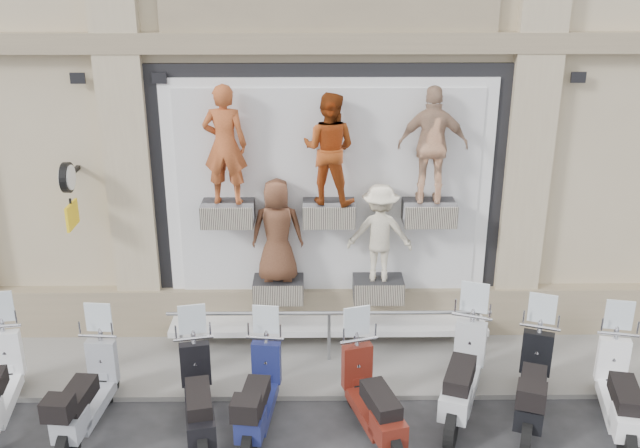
{
  "coord_description": "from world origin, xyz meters",
  "views": [
    {
      "loc": [
        -0.24,
        -7.73,
        6.08
      ],
      "look_at": [
        -0.14,
        1.9,
        2.4
      ],
      "focal_mm": 40.0,
      "sensor_mm": 36.0,
      "label": 1
    }
  ],
  "objects_px": {
    "scooter_e": "(258,381)",
    "clock_sign_bracket": "(69,187)",
    "guard_rail": "(329,338)",
    "scooter_d": "(197,383)",
    "scooter_i": "(622,379)",
    "scooter_c": "(85,380)",
    "scooter_g": "(464,360)",
    "scooter_f": "(373,384)",
    "scooter_h": "(535,370)"
  },
  "relations": [
    {
      "from": "guard_rail",
      "to": "scooter_e",
      "type": "distance_m",
      "value": 1.97
    },
    {
      "from": "guard_rail",
      "to": "scooter_h",
      "type": "height_order",
      "value": "scooter_h"
    },
    {
      "from": "scooter_d",
      "to": "scooter_c",
      "type": "bearing_deg",
      "value": 164.81
    },
    {
      "from": "scooter_d",
      "to": "scooter_i",
      "type": "distance_m",
      "value": 5.6
    },
    {
      "from": "guard_rail",
      "to": "clock_sign_bracket",
      "type": "bearing_deg",
      "value": 173.16
    },
    {
      "from": "scooter_c",
      "to": "scooter_h",
      "type": "relative_size",
      "value": 0.97
    },
    {
      "from": "scooter_g",
      "to": "scooter_i",
      "type": "relative_size",
      "value": 1.05
    },
    {
      "from": "scooter_c",
      "to": "scooter_h",
      "type": "xyz_separation_m",
      "value": [
        6.0,
        0.14,
        0.02
      ]
    },
    {
      "from": "guard_rail",
      "to": "scooter_h",
      "type": "distance_m",
      "value": 3.14
    },
    {
      "from": "scooter_e",
      "to": "scooter_f",
      "type": "distance_m",
      "value": 1.51
    },
    {
      "from": "scooter_d",
      "to": "clock_sign_bracket",
      "type": "bearing_deg",
      "value": 122.47
    },
    {
      "from": "scooter_c",
      "to": "scooter_f",
      "type": "distance_m",
      "value": 3.79
    },
    {
      "from": "guard_rail",
      "to": "scooter_e",
      "type": "xyz_separation_m",
      "value": [
        -0.97,
        -1.68,
        0.32
      ]
    },
    {
      "from": "guard_rail",
      "to": "scooter_d",
      "type": "distance_m",
      "value": 2.51
    },
    {
      "from": "scooter_c",
      "to": "scooter_d",
      "type": "xyz_separation_m",
      "value": [
        1.49,
        -0.1,
        0.01
      ]
    },
    {
      "from": "scooter_i",
      "to": "scooter_d",
      "type": "bearing_deg",
      "value": -168.01
    },
    {
      "from": "scooter_c",
      "to": "scooter_g",
      "type": "relative_size",
      "value": 0.93
    },
    {
      "from": "clock_sign_bracket",
      "to": "scooter_e",
      "type": "xyz_separation_m",
      "value": [
        2.93,
        -2.15,
        -2.01
      ]
    },
    {
      "from": "scooter_c",
      "to": "scooter_g",
      "type": "bearing_deg",
      "value": 9.2
    },
    {
      "from": "guard_rail",
      "to": "scooter_c",
      "type": "xyz_separation_m",
      "value": [
        -3.26,
        -1.65,
        0.34
      ]
    },
    {
      "from": "scooter_e",
      "to": "scooter_d",
      "type": "bearing_deg",
      "value": -168.28
    },
    {
      "from": "scooter_f",
      "to": "scooter_g",
      "type": "distance_m",
      "value": 1.38
    },
    {
      "from": "scooter_c",
      "to": "scooter_d",
      "type": "height_order",
      "value": "scooter_d"
    },
    {
      "from": "guard_rail",
      "to": "scooter_i",
      "type": "xyz_separation_m",
      "value": [
        3.83,
        -1.72,
        0.35
      ]
    },
    {
      "from": "scooter_f",
      "to": "scooter_h",
      "type": "distance_m",
      "value": 2.22
    },
    {
      "from": "scooter_f",
      "to": "scooter_g",
      "type": "relative_size",
      "value": 0.94
    },
    {
      "from": "scooter_h",
      "to": "scooter_c",
      "type": "bearing_deg",
      "value": -158.74
    },
    {
      "from": "scooter_g",
      "to": "scooter_h",
      "type": "bearing_deg",
      "value": 7.31
    },
    {
      "from": "scooter_c",
      "to": "scooter_f",
      "type": "bearing_deg",
      "value": 3.0
    },
    {
      "from": "scooter_c",
      "to": "scooter_g",
      "type": "height_order",
      "value": "scooter_g"
    },
    {
      "from": "scooter_c",
      "to": "scooter_i",
      "type": "bearing_deg",
      "value": 4.75
    },
    {
      "from": "scooter_c",
      "to": "scooter_h",
      "type": "height_order",
      "value": "scooter_h"
    },
    {
      "from": "scooter_f",
      "to": "scooter_i",
      "type": "bearing_deg",
      "value": -14.89
    },
    {
      "from": "scooter_c",
      "to": "scooter_h",
      "type": "bearing_deg",
      "value": 6.63
    },
    {
      "from": "scooter_i",
      "to": "clock_sign_bracket",
      "type": "bearing_deg",
      "value": 175.93
    },
    {
      "from": "clock_sign_bracket",
      "to": "scooter_f",
      "type": "xyz_separation_m",
      "value": [
        4.43,
        -2.27,
        -1.99
      ]
    },
    {
      "from": "scooter_i",
      "to": "scooter_f",
      "type": "bearing_deg",
      "value": -166.85
    },
    {
      "from": "clock_sign_bracket",
      "to": "scooter_d",
      "type": "distance_m",
      "value": 3.66
    },
    {
      "from": "scooter_g",
      "to": "scooter_h",
      "type": "xyz_separation_m",
      "value": [
        0.92,
        -0.21,
        -0.03
      ]
    },
    {
      "from": "scooter_d",
      "to": "scooter_g",
      "type": "xyz_separation_m",
      "value": [
        3.59,
        0.44,
        0.05
      ]
    },
    {
      "from": "scooter_e",
      "to": "scooter_i",
      "type": "relative_size",
      "value": 0.96
    },
    {
      "from": "scooter_c",
      "to": "clock_sign_bracket",
      "type": "bearing_deg",
      "value": 112.08
    },
    {
      "from": "scooter_d",
      "to": "scooter_e",
      "type": "bearing_deg",
      "value": -6.62
    },
    {
      "from": "scooter_e",
      "to": "clock_sign_bracket",
      "type": "bearing_deg",
      "value": 150.65
    },
    {
      "from": "clock_sign_bracket",
      "to": "scooter_g",
      "type": "bearing_deg",
      "value": -17.19
    },
    {
      "from": "guard_rail",
      "to": "scooter_h",
      "type": "relative_size",
      "value": 2.49
    },
    {
      "from": "scooter_d",
      "to": "guard_rail",
      "type": "bearing_deg",
      "value": 33.15
    },
    {
      "from": "guard_rail",
      "to": "scooter_d",
      "type": "xyz_separation_m",
      "value": [
        -1.77,
        -1.74,
        0.35
      ]
    },
    {
      "from": "scooter_g",
      "to": "scooter_f",
      "type": "bearing_deg",
      "value": -138.79
    },
    {
      "from": "scooter_c",
      "to": "scooter_i",
      "type": "relative_size",
      "value": 0.98
    }
  ]
}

